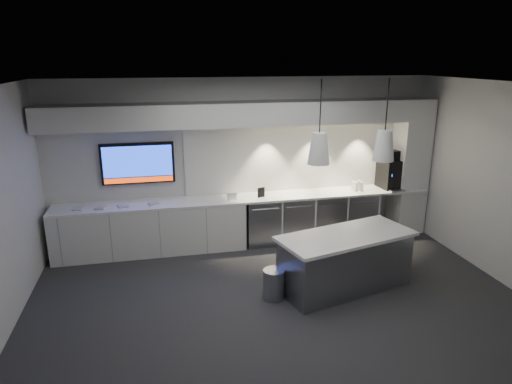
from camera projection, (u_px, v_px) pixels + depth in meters
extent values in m
plane|color=#2D2D30|center=(279.00, 302.00, 6.47)|extent=(7.00, 7.00, 0.00)
plane|color=black|center=(283.00, 86.00, 5.61)|extent=(7.00, 7.00, 0.00)
plane|color=silver|center=(244.00, 161.00, 8.38)|extent=(7.00, 0.00, 7.00)
plane|color=silver|center=(362.00, 293.00, 3.70)|extent=(7.00, 0.00, 7.00)
plane|color=silver|center=(508.00, 186.00, 6.77)|extent=(0.00, 7.00, 7.00)
cube|color=white|center=(248.00, 198.00, 8.25)|extent=(6.80, 0.65, 0.04)
cube|color=white|center=(151.00, 229.00, 8.02)|extent=(3.30, 0.63, 0.86)
cube|color=gray|center=(261.00, 221.00, 8.44)|extent=(0.60, 0.61, 0.85)
cube|color=gray|center=(294.00, 218.00, 8.57)|extent=(0.60, 0.61, 0.85)
cube|color=gray|center=(326.00, 216.00, 8.70)|extent=(0.60, 0.61, 0.85)
cube|color=gray|center=(356.00, 213.00, 8.83)|extent=(0.60, 0.61, 0.85)
cube|color=white|center=(307.00, 155.00, 8.60)|extent=(4.60, 0.03, 1.30)
cube|color=white|center=(247.00, 114.00, 7.84)|extent=(6.90, 0.60, 0.40)
cube|color=white|center=(410.00, 166.00, 8.82)|extent=(0.55, 0.55, 2.60)
cube|color=black|center=(138.00, 163.00, 7.92)|extent=(1.25, 0.06, 0.72)
cube|color=#1636D1|center=(138.00, 161.00, 7.88)|extent=(1.17, 0.00, 0.54)
cube|color=red|center=(139.00, 180.00, 7.97)|extent=(1.17, 0.00, 0.09)
cube|color=gray|center=(345.00, 263.00, 6.77)|extent=(2.05, 1.24, 0.81)
cube|color=white|center=(346.00, 236.00, 6.65)|extent=(2.17, 1.35, 0.05)
cylinder|color=gray|center=(274.00, 284.00, 6.52)|extent=(0.33, 0.33, 0.44)
cube|color=black|center=(391.00, 174.00, 8.78)|extent=(0.44, 0.48, 0.55)
cube|color=black|center=(392.00, 155.00, 8.67)|extent=(0.24, 0.24, 0.18)
cube|color=gray|center=(396.00, 190.00, 8.62)|extent=(0.32, 0.23, 0.03)
cube|color=black|center=(261.00, 192.00, 8.22)|extent=(0.14, 0.06, 0.18)
cube|color=white|center=(232.00, 196.00, 8.05)|extent=(0.18, 0.04, 0.14)
cube|color=#B8B8B8|center=(78.00, 209.00, 7.57)|extent=(0.19, 0.19, 0.02)
cube|color=#B8B8B8|center=(100.00, 208.00, 7.63)|extent=(0.19, 0.19, 0.02)
cube|color=#B8B8B8|center=(123.00, 206.00, 7.72)|extent=(0.20, 0.20, 0.02)
cube|color=#B8B8B8|center=(154.00, 203.00, 7.85)|extent=(0.20, 0.20, 0.02)
cone|color=white|center=(319.00, 148.00, 6.17)|extent=(0.30, 0.30, 0.43)
cylinder|color=black|center=(321.00, 106.00, 6.01)|extent=(0.02, 0.02, 0.70)
cone|color=white|center=(384.00, 145.00, 6.37)|extent=(0.30, 0.30, 0.43)
cylinder|color=black|center=(387.00, 104.00, 6.21)|extent=(0.02, 0.02, 0.70)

